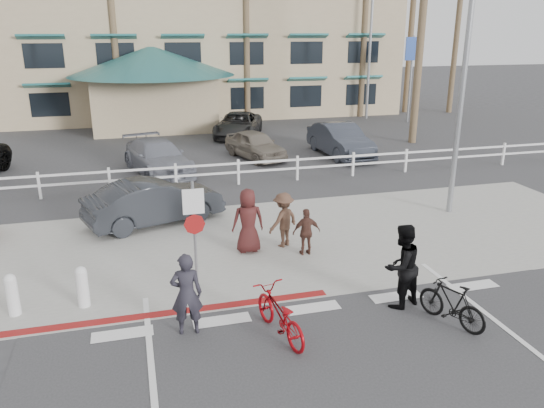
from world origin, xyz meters
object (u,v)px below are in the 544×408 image
object	(u,v)px
car_white_sedan	(154,202)
bike_black	(452,303)
bike_red	(279,314)
sign_post	(195,231)

from	to	relation	value
car_white_sedan	bike_black	bearing A→B (deg)	-163.70
bike_red	bike_black	xyz separation A→B (m)	(3.52, -0.47, -0.02)
bike_black	car_white_sedan	xyz separation A→B (m)	(-5.50, 7.68, 0.23)
sign_post	bike_red	size ratio (longest dim) A/B	1.57
sign_post	bike_red	bearing A→B (deg)	-62.21
bike_red	car_white_sedan	size ratio (longest dim) A/B	0.44
sign_post	car_white_sedan	bearing A→B (deg)	98.13
sign_post	car_white_sedan	distance (m)	4.86
bike_red	car_white_sedan	world-z (taller)	car_white_sedan
sign_post	bike_black	bearing A→B (deg)	-31.30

